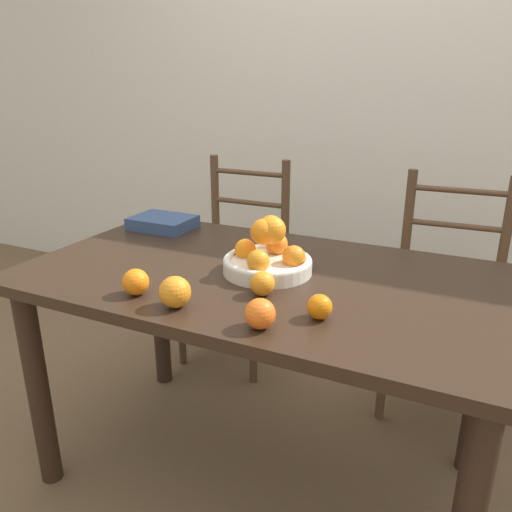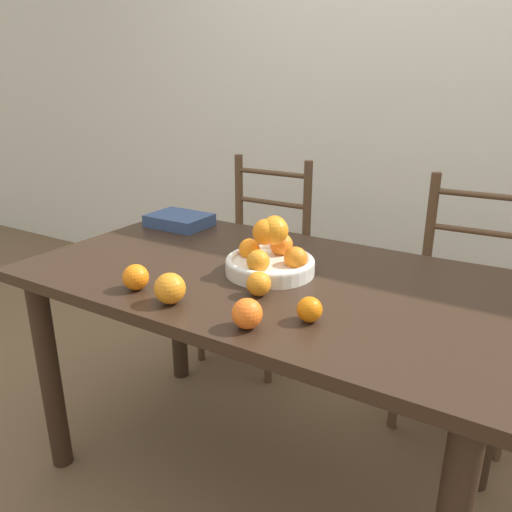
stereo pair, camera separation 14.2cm
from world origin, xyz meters
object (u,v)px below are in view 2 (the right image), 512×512
object	(u,v)px
orange_loose_0	(170,288)
chair_left	(257,266)
orange_loose_1	(259,284)
orange_loose_4	(136,277)
fruit_bowl	(271,256)
book_stack	(179,220)
orange_loose_3	(247,314)
chair_right	(465,311)
orange_loose_2	(310,309)

from	to	relation	value
orange_loose_0	chair_left	world-z (taller)	chair_left
orange_loose_1	orange_loose_4	world-z (taller)	orange_loose_4
fruit_bowl	book_stack	world-z (taller)	fruit_bowl
orange_loose_4	book_stack	bearing A→B (deg)	119.09
orange_loose_3	chair_right	distance (m)	1.15
chair_left	orange_loose_4	bearing A→B (deg)	-78.22
orange_loose_0	orange_loose_1	xyz separation A→B (m)	(0.17, 0.16, -0.01)
orange_loose_2	chair_left	distance (m)	1.23
orange_loose_4	orange_loose_1	bearing A→B (deg)	24.58
orange_loose_0	orange_loose_1	bearing A→B (deg)	43.57
orange_loose_0	orange_loose_3	size ratio (longest dim) A/B	1.12
fruit_bowl	orange_loose_3	bearing A→B (deg)	-68.81
chair_right	book_stack	distance (m)	1.18
book_stack	orange_loose_1	bearing A→B (deg)	-33.85
orange_loose_0	chair_right	xyz separation A→B (m)	(0.59, 1.03, -0.34)
book_stack	orange_loose_3	bearing A→B (deg)	-40.33
chair_right	orange_loose_4	bearing A→B (deg)	-128.33
fruit_bowl	orange_loose_0	bearing A→B (deg)	-109.27
orange_loose_1	orange_loose_3	xyz separation A→B (m)	(0.07, -0.17, 0.00)
orange_loose_2	orange_loose_1	bearing A→B (deg)	159.88
chair_right	chair_left	bearing A→B (deg)	177.42
orange_loose_3	chair_right	bearing A→B (deg)	71.81
chair_left	book_stack	distance (m)	0.56
chair_left	book_stack	xyz separation A→B (m)	(-0.09, -0.45, 0.32)
orange_loose_2	chair_left	size ratio (longest dim) A/B	0.06
orange_loose_0	book_stack	distance (m)	0.74
chair_right	book_stack	size ratio (longest dim) A/B	4.12
orange_loose_1	orange_loose_0	bearing A→B (deg)	-136.43
orange_loose_2	orange_loose_3	size ratio (longest dim) A/B	0.85
orange_loose_0	chair_left	bearing A→B (deg)	109.41
orange_loose_0	orange_loose_2	distance (m)	0.37
chair_right	orange_loose_3	bearing A→B (deg)	-110.77
orange_loose_2	book_stack	distance (m)	0.94
orange_loose_0	orange_loose_2	world-z (taller)	orange_loose_0
orange_loose_2	chair_left	world-z (taller)	chair_left
chair_right	book_stack	bearing A→B (deg)	-159.13
orange_loose_3	orange_loose_4	world-z (taller)	same
orange_loose_1	orange_loose_3	bearing A→B (deg)	-66.93
orange_loose_0	orange_loose_2	xyz separation A→B (m)	(0.35, 0.10, -0.01)
orange_loose_2	orange_loose_3	xyz separation A→B (m)	(-0.11, -0.11, 0.01)
orange_loose_0	chair_right	bearing A→B (deg)	60.33
orange_loose_0	orange_loose_2	size ratio (longest dim) A/B	1.32
orange_loose_1	book_stack	size ratio (longest dim) A/B	0.29
orange_loose_4	chair_left	world-z (taller)	chair_left
orange_loose_4	chair_right	distance (m)	1.29
orange_loose_0	book_stack	size ratio (longest dim) A/B	0.35
orange_loose_2	orange_loose_4	bearing A→B (deg)	-171.38
fruit_bowl	book_stack	xyz separation A→B (m)	(-0.57, 0.25, -0.03)
fruit_bowl	chair_right	distance (m)	0.92
fruit_bowl	orange_loose_2	world-z (taller)	fruit_bowl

